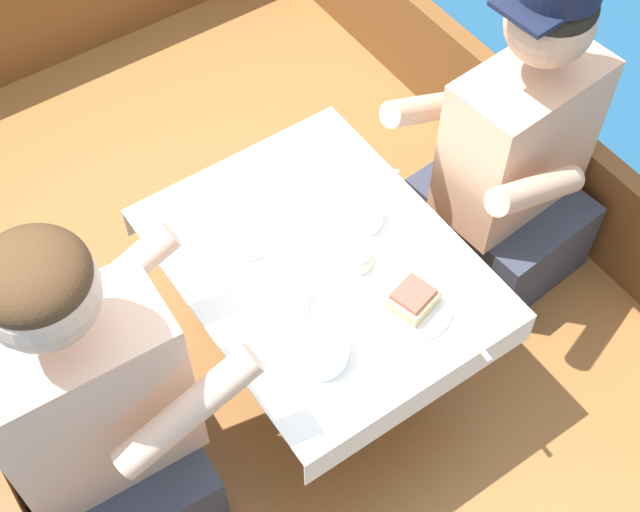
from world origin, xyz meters
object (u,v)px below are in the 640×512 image
person_starboard (513,159)px  coffee_cup_port (293,300)px  coffee_cup_starboard (367,215)px  person_port (99,416)px  tin_can (359,258)px  sandwich (413,298)px

person_starboard → coffee_cup_port: size_ratio=9.53×
coffee_cup_port → coffee_cup_starboard: size_ratio=0.99×
person_port → person_starboard: person_port is taller
person_port → person_starboard: (1.25, 0.06, -0.01)m
person_port → coffee_cup_port: 0.50m
coffee_cup_port → coffee_cup_starboard: (0.29, 0.10, 0.00)m
coffee_cup_port → tin_can: coffee_cup_port is taller
sandwich → coffee_cup_starboard: bearing=77.0°
sandwich → coffee_cup_port: size_ratio=1.17×
person_starboard → sandwich: 0.57m
coffee_cup_starboard → tin_can: 0.13m
coffee_cup_starboard → person_port: bearing=-173.5°
sandwich → coffee_cup_port: (-0.23, 0.16, -0.00)m
coffee_cup_starboard → sandwich: bearing=-103.0°
person_starboard → coffee_cup_port: (-0.75, -0.07, 0.05)m
sandwich → coffee_cup_port: 0.28m
person_starboard → tin_can: bearing=1.0°
person_port → coffee_cup_starboard: (0.79, 0.09, 0.05)m
person_starboard → sandwich: bearing=18.2°
person_port → coffee_cup_port: bearing=1.2°
person_port → tin_can: bearing=2.6°
coffee_cup_port → person_starboard: bearing=5.2°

